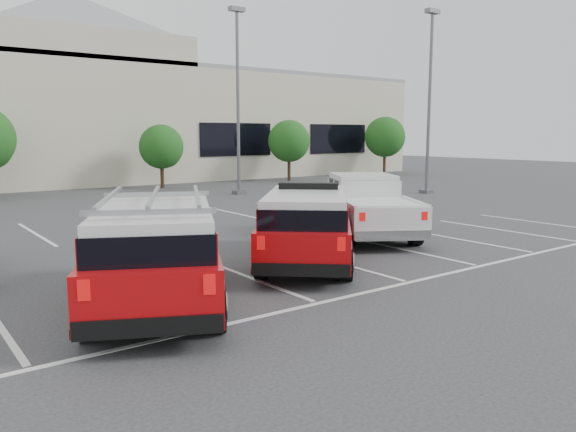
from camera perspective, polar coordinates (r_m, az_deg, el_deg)
name	(u,v)px	position (r m, az deg, el deg)	size (l,w,h in m)	color
ground	(328,260)	(15.21, 4.10, -4.52)	(120.00, 120.00, 0.00)	#2E2E30
stall_markings	(240,236)	(18.78, -4.86, -2.05)	(23.00, 15.00, 0.01)	silver
convention_building	(40,115)	(44.25, -23.92, 9.34)	(60.00, 16.99, 13.20)	beige
tree_mid_right	(162,148)	(36.43, -12.64, 6.73)	(2.77, 2.77, 3.99)	#3F2B19
tree_right	(290,143)	(41.49, 0.17, 7.47)	(3.07, 3.07, 4.42)	#3F2B19
tree_far_right	(385,138)	(48.13, 9.86, 7.78)	(3.37, 3.37, 4.85)	#3F2B19
light_pole_mid	(238,101)	(31.99, -5.11, 11.52)	(0.90, 0.60, 10.24)	#59595E
light_pole_right	(429,102)	(33.37, 14.17, 11.17)	(0.90, 0.60, 10.24)	#59595E
fire_chief_suv	(307,231)	(14.76, 1.97, -1.54)	(5.50, 5.86, 2.08)	#B0080B
white_pickup	(366,210)	(19.31, 7.91, 0.56)	(5.27, 6.75, 2.00)	silver
ladder_suv	(157,261)	(11.33, -13.14, -4.47)	(4.56, 6.17, 2.27)	#B0080B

